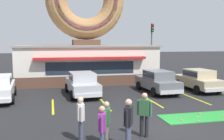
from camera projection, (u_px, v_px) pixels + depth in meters
name	position (u px, v px, depth m)	size (l,w,h in m)	color
ground_plane	(165.00, 128.00, 11.14)	(160.00, 160.00, 0.00)	#232326
donut_shop_building	(86.00, 41.00, 23.89)	(12.30, 6.75, 10.96)	brown
putting_mat	(203.00, 117.00, 12.76)	(4.22, 1.59, 0.03)	green
mini_donut_near_left	(223.00, 116.00, 12.86)	(0.13, 0.13, 0.04)	#D17F47
mini_donut_mid_left	(198.00, 121.00, 11.95)	(0.13, 0.13, 0.04)	#A5724C
mini_donut_mid_right	(182.00, 120.00, 12.10)	(0.13, 0.13, 0.04)	#D8667F
mini_donut_far_left	(200.00, 114.00, 13.22)	(0.13, 0.13, 0.04)	#D17F47
golf_ball	(198.00, 117.00, 12.65)	(0.04, 0.04, 0.04)	white
car_silver	(82.00, 83.00, 17.87)	(2.17, 4.65, 1.60)	#B2B5BA
car_grey	(158.00, 81.00, 18.94)	(2.13, 4.63, 1.60)	slate
car_champagne	(198.00, 79.00, 19.72)	(2.06, 4.60, 1.60)	#BCAD89
pedestrian_blue_sweater_man	(128.00, 122.00, 8.81)	(0.39, 0.53, 1.76)	#474C66
pedestrian_hooded_kid	(81.00, 117.00, 9.59)	(0.25, 0.60, 1.67)	#474C66
pedestrian_leather_jacket_man	(107.00, 121.00, 9.23)	(0.35, 0.57, 1.59)	slate
pedestrian_clipboard_woman	(102.00, 127.00, 8.57)	(0.32, 0.58, 1.59)	#474C66
pedestrian_beanie_man	(144.00, 112.00, 10.06)	(0.51, 0.41, 1.72)	#232328
trash_bin	(4.00, 83.00, 20.24)	(0.57, 0.57, 0.97)	#232833
traffic_light_pole	(152.00, 41.00, 30.45)	(0.28, 0.47, 5.80)	#595B60
parking_stripe_far_left	(53.00, 106.00, 14.94)	(0.12, 3.60, 0.01)	yellow
parking_stripe_left	(104.00, 103.00, 15.61)	(0.12, 3.60, 0.01)	yellow
parking_stripe_mid_left	(152.00, 101.00, 16.28)	(0.12, 3.60, 0.01)	yellow
parking_stripe_centre	(195.00, 99.00, 16.96)	(0.12, 3.60, 0.01)	yellow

